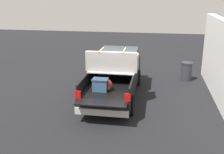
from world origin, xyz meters
TOP-DOWN VIEW (x-y plane):
  - ground_plane at (0.00, 0.00)m, footprint 40.00×40.00m
  - pickup_truck at (0.36, 0.00)m, footprint 6.05×2.10m
  - trash_can at (2.94, -3.37)m, footprint 0.60×0.60m

SIDE VIEW (x-z plane):
  - ground_plane at x=0.00m, z-range 0.00..0.00m
  - trash_can at x=2.94m, z-range 0.01..0.99m
  - pickup_truck at x=0.36m, z-range -0.15..2.07m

